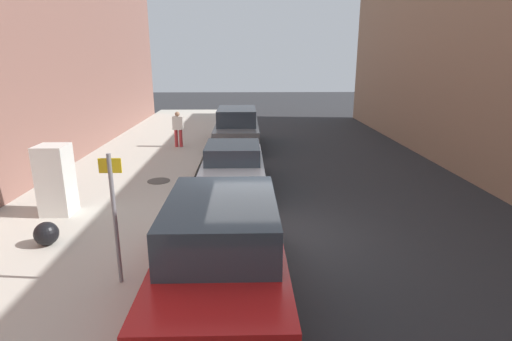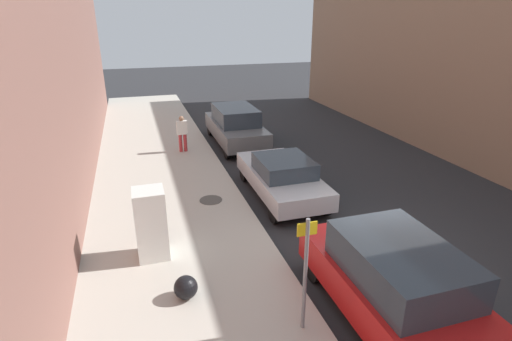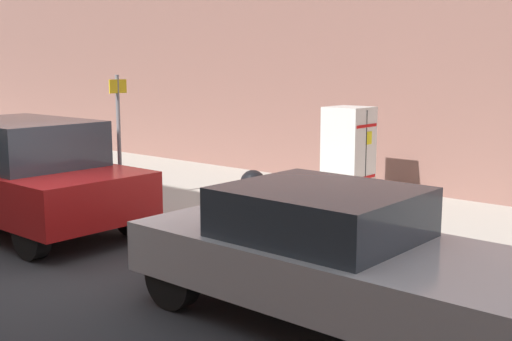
# 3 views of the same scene
# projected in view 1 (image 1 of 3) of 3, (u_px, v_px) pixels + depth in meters

# --- Properties ---
(ground_plane) EXTENTS (80.00, 80.00, 0.00)m
(ground_plane) POSITION_uv_depth(u_px,v_px,m) (268.00, 241.00, 8.76)
(ground_plane) COLOR #28282B
(sidewalk_slab) EXTENTS (4.60, 44.00, 0.18)m
(sidewalk_slab) POSITION_uv_depth(u_px,v_px,m) (62.00, 240.00, 8.62)
(sidewalk_slab) COLOR #B2ADA0
(sidewalk_slab) RESTS_ON ground
(discarded_refrigerator) EXTENTS (0.70, 0.71, 1.71)m
(discarded_refrigerator) POSITION_uv_depth(u_px,v_px,m) (56.00, 180.00, 9.65)
(discarded_refrigerator) COLOR silver
(discarded_refrigerator) RESTS_ON sidewalk_slab
(manhole_cover) EXTENTS (0.70, 0.70, 0.02)m
(manhole_cover) POSITION_uv_depth(u_px,v_px,m) (159.00, 181.00, 12.43)
(manhole_cover) COLOR #47443F
(manhole_cover) RESTS_ON sidewalk_slab
(street_sign_post) EXTENTS (0.36, 0.07, 2.26)m
(street_sign_post) POSITION_uv_depth(u_px,v_px,m) (114.00, 212.00, 6.50)
(street_sign_post) COLOR slate
(street_sign_post) RESTS_ON sidewalk_slab
(trash_bag) EXTENTS (0.49, 0.49, 0.49)m
(trash_bag) POSITION_uv_depth(u_px,v_px,m) (46.00, 234.00, 8.14)
(trash_bag) COLOR black
(trash_bag) RESTS_ON sidewalk_slab
(pedestrian_walking_far) EXTENTS (0.44, 0.22, 1.52)m
(pedestrian_walking_far) POSITION_uv_depth(u_px,v_px,m) (178.00, 127.00, 17.04)
(pedestrian_walking_far) COLOR #B73338
(pedestrian_walking_far) RESTS_ON sidewalk_slab
(parked_suv_red) EXTENTS (1.95, 4.59, 1.74)m
(parked_suv_red) POSITION_uv_depth(u_px,v_px,m) (222.00, 249.00, 6.46)
(parked_suv_red) COLOR red
(parked_suv_red) RESTS_ON ground
(parked_sedan_silver) EXTENTS (1.82, 4.38, 1.39)m
(parked_sedan_silver) POSITION_uv_depth(u_px,v_px,m) (233.00, 164.00, 12.30)
(parked_sedan_silver) COLOR silver
(parked_sedan_silver) RESTS_ON ground
(parked_suv_gray) EXTENTS (1.90, 4.76, 1.73)m
(parked_suv_gray) POSITION_uv_depth(u_px,v_px,m) (237.00, 127.00, 17.95)
(parked_suv_gray) COLOR slate
(parked_suv_gray) RESTS_ON ground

